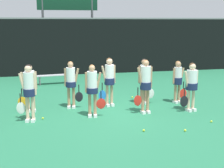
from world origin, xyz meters
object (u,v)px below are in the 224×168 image
bench_courtside (53,76)px  tennis_ball_1 (34,106)px  player_0 (29,88)px  player_4 (30,84)px  player_3 (192,83)px  tennis_ball_2 (211,121)px  player_7 (144,78)px  tennis_ball_3 (185,130)px  player_1 (92,86)px  player_2 (146,82)px  scoreboard (68,4)px  tennis_ball_6 (132,97)px  player_5 (71,81)px  player_8 (178,79)px  tennis_ball_5 (142,97)px  tennis_ball_0 (144,130)px  tennis_ball_4 (43,118)px  player_6 (109,78)px

bench_courtside → tennis_ball_1: (-0.85, -4.08, -0.36)m
player_0 → player_4: bearing=101.2°
player_3 → tennis_ball_2: player_3 is taller
player_7 → tennis_ball_3: player_7 is taller
player_1 → player_3: bearing=4.8°
player_3 → player_2: bearing=165.2°
scoreboard → player_0: 10.40m
tennis_ball_6 → player_1: bearing=-132.6°
player_2 → tennis_ball_2: 2.42m
bench_courtside → player_3: bearing=-59.0°
tennis_ball_3 → tennis_ball_1: bearing=139.5°
player_5 → player_8: size_ratio=1.05×
tennis_ball_3 → player_3: bearing=60.0°
bench_courtside → tennis_ball_6: bearing=-56.7°
tennis_ball_5 → player_7: bearing=-105.5°
player_3 → tennis_ball_6: 2.81m
scoreboard → tennis_ball_6: size_ratio=79.89×
tennis_ball_6 → player_3: bearing=-56.8°
tennis_ball_0 → tennis_ball_3: size_ratio=0.94×
player_7 → tennis_ball_4: player_7 is taller
tennis_ball_6 → tennis_ball_4: bearing=-149.9°
bench_courtside → player_7: (3.18, -4.56, 0.61)m
player_6 → scoreboard: bearing=87.3°
player_2 → player_4: (-3.77, 1.03, -0.11)m
player_4 → player_0: bearing=-93.6°
player_1 → tennis_ball_4: bearing=-176.4°
player_0 → player_4: player_0 is taller
player_8 → tennis_ball_1: 5.44m
tennis_ball_2 → tennis_ball_4: bearing=164.0°
tennis_ball_5 → player_2: bearing=-105.8°
player_4 → tennis_ball_1: player_4 is taller
bench_courtside → player_8: 6.50m
player_2 → tennis_ball_0: size_ratio=27.85×
scoreboard → player_3: 10.76m
player_2 → tennis_ball_5: size_ratio=25.25×
bench_courtside → player_8: (4.47, -4.69, 0.54)m
tennis_ball_1 → tennis_ball_3: bearing=-40.5°
player_5 → tennis_ball_3: player_5 is taller
player_0 → tennis_ball_3: (4.29, -1.88, -1.02)m
player_3 → tennis_ball_0: (-2.22, -1.62, -0.97)m
tennis_ball_0 → player_5: bearing=121.2°
player_1 → player_7: player_1 is taller
bench_courtside → player_6: 4.97m
scoreboard → player_7: bearing=-76.3°
bench_courtside → tennis_ball_2: bench_courtside is taller
player_1 → tennis_ball_1: (-1.91, 1.67, -0.97)m
tennis_ball_0 → tennis_ball_1: (-3.10, 3.37, 0.00)m
player_7 → tennis_ball_6: player_7 is taller
player_2 → scoreboard: bearing=95.5°
player_6 → tennis_ball_5: size_ratio=24.70×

